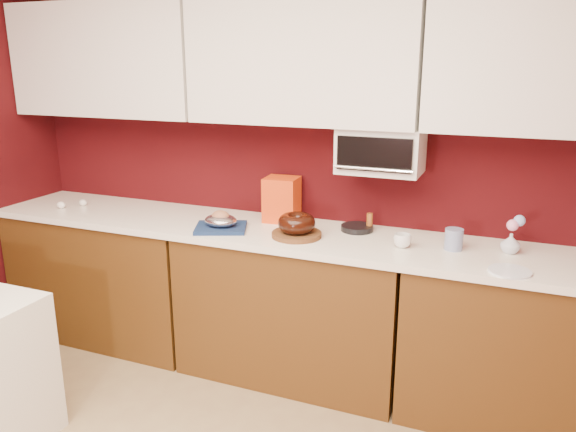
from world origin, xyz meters
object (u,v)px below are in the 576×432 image
Objects in this scene: bundt_cake at (297,223)px; flower_vase at (511,242)px; foil_ham_nest at (221,220)px; pandoro_box at (282,199)px; coffee_mug at (402,239)px; blue_jar at (454,239)px; toaster_oven at (381,150)px.

bundt_cake is 1.12m from flower_vase.
pandoro_box reaches higher than foil_ham_nest.
flower_vase reaches higher than coffee_mug.
blue_jar reaches higher than foil_ham_nest.
blue_jar is at bearing -13.46° from pandoro_box.
foil_ham_nest is 1.58m from flower_vase.
pandoro_box is 1.32m from flower_vase.
bundt_cake is 0.78× the size of pandoro_box.
toaster_oven is 2.33× the size of foil_ham_nest.
bundt_cake is 0.34m from pandoro_box.
foil_ham_nest is 1.73× the size of blue_jar.
pandoro_box is 2.42× the size of blue_jar.
flower_vase is at bearing 12.67° from coffee_mug.
flower_vase is at bearing 8.11° from bundt_cake.
bundt_cake is 0.84m from blue_jar.
pandoro_box is at bearing 163.79° from coffee_mug.
foil_ham_nest is at bearing -175.75° from coffee_mug.
coffee_mug is at bearing 3.87° from bundt_cake.
toaster_oven is 0.62m from blue_jar.
blue_jar is (1.29, 0.14, 0.00)m from foil_ham_nest.
bundt_cake reaches higher than blue_jar.
pandoro_box is 0.82m from coffee_mug.
blue_jar reaches higher than coffee_mug.
coffee_mug is 0.79× the size of blue_jar.
coffee_mug is 0.26m from blue_jar.
pandoro_box is at bearing 171.05° from blue_jar.
foil_ham_nest is at bearing -172.87° from flower_vase.
pandoro_box is at bearing 178.14° from toaster_oven.
foil_ham_nest is 2.18× the size of coffee_mug.
pandoro_box is 1.05m from blue_jar.
flower_vase is (1.11, 0.16, -0.02)m from bundt_cake.
flower_vase is (0.27, 0.05, 0.00)m from blue_jar.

